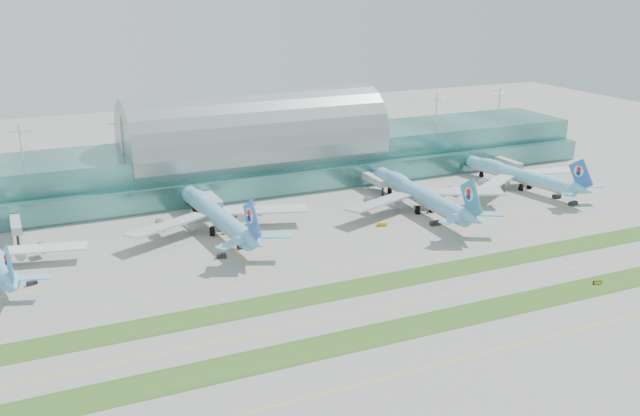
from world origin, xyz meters
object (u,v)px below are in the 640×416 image
taxiway_sign_east (598,283)px  terminal (255,153)px  airliner_b (215,213)px  airliner_c (419,193)px  airliner_d (519,174)px

taxiway_sign_east → terminal: bearing=130.4°
terminal → airliner_b: (-36.29, -57.48, -7.26)m
airliner_b → airliner_c: size_ratio=0.98×
terminal → taxiway_sign_east: terminal is taller
terminal → airliner_d: (107.49, -57.65, -7.94)m
airliner_c → taxiway_sign_east: size_ratio=29.73×
terminal → airliner_d: size_ratio=4.61×
terminal → airliner_c: bearing=-54.4°
airliner_b → taxiway_sign_east: 137.13m
airliner_b → airliner_c: (84.45, -9.67, 0.12)m
airliner_c → terminal: bearing=127.3°
terminal → taxiway_sign_east: size_ratio=121.21×
airliner_b → airliner_d: bearing=-4.0°
airliner_d → taxiway_sign_east: 109.74m
terminal → airliner_b: size_ratio=4.14×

